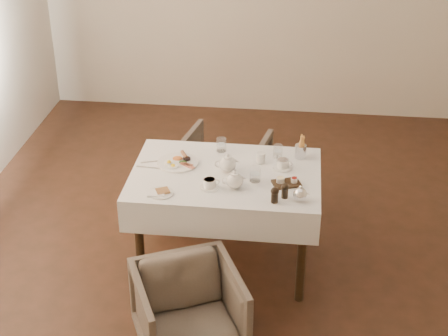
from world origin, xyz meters
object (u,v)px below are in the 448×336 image
Objects in this scene: armchair_far at (224,171)px; teapot_centre at (228,163)px; breakfast_plate at (178,162)px; table at (226,188)px; armchair_near at (189,313)px.

teapot_centre is (0.12, -0.78, 0.51)m from armchair_far.
teapot_centre is at bearing 109.93° from armchair_far.
teapot_centre is at bearing -13.77° from breakfast_plate.
table is at bearing 108.89° from armchair_far.
table reaches higher than armchair_near.
breakfast_plate is (-0.34, 0.10, 0.13)m from table.
teapot_centre is (0.01, 0.03, 0.18)m from table.
armchair_near is 2.17× the size of breakfast_plate.
teapot_centre reaches higher than armchair_near.
armchair_near is 1.12m from breakfast_plate.
armchair_near is 1.70m from armchair_far.
breakfast_plate reaches higher than table.
armchair_far is (-0.11, 0.81, -0.33)m from table.
armchair_near is at bearing 101.00° from armchair_far.
armchair_near is 0.92× the size of armchair_far.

